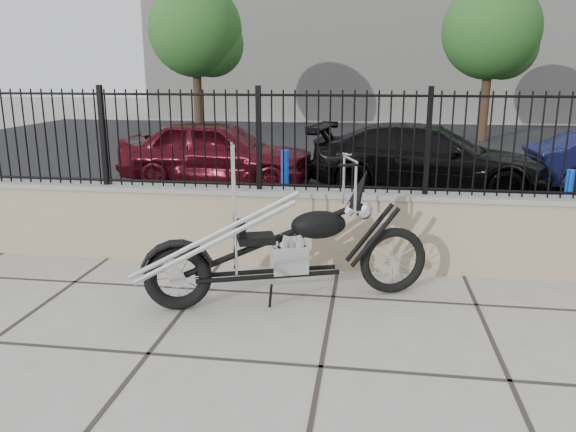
{
  "coord_description": "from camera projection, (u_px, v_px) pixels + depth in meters",
  "views": [
    {
      "loc": [
        0.34,
        -4.18,
        2.38
      ],
      "look_at": [
        -0.51,
        1.6,
        0.86
      ],
      "focal_mm": 35.0,
      "sensor_mm": 36.0,
      "label": 1
    }
  ],
  "objects": [
    {
      "name": "tree_right",
      "position": [
        491.0,
        26.0,
        18.66
      ],
      "size": [
        3.24,
        3.24,
        5.46
      ],
      "rotation": [
        0.0,
        0.0,
        0.4
      ],
      "color": "#382619",
      "rests_on": "ground_plane"
    },
    {
      "name": "car_black",
      "position": [
        428.0,
        158.0,
        11.18
      ],
      "size": [
        4.92,
        2.62,
        1.36
      ],
      "primitive_type": "imported",
      "rotation": [
        0.0,
        0.0,
        1.41
      ],
      "color": "black",
      "rests_on": "parking_lot"
    },
    {
      "name": "iron_fence",
      "position": [
        342.0,
        142.0,
        6.65
      ],
      "size": [
        14.0,
        0.08,
        1.2
      ],
      "primitive_type": "cube",
      "color": "black",
      "rests_on": "retaining_wall"
    },
    {
      "name": "retaining_wall",
      "position": [
        339.0,
        229.0,
        6.92
      ],
      "size": [
        14.0,
        0.36,
        0.96
      ],
      "primitive_type": "cube",
      "color": "gray",
      "rests_on": "ground_plane"
    },
    {
      "name": "ground_plane",
      "position": [
        321.0,
        367.0,
        4.65
      ],
      "size": [
        90.0,
        90.0,
        0.0
      ],
      "primitive_type": "plane",
      "color": "#99968E",
      "rests_on": "ground"
    },
    {
      "name": "background_building",
      "position": [
        368.0,
        38.0,
        29.01
      ],
      "size": [
        22.0,
        6.0,
        8.0
      ],
      "primitive_type": "cube",
      "color": "beige",
      "rests_on": "ground_plane"
    },
    {
      "name": "parking_lot",
      "position": [
        358.0,
        153.0,
        16.61
      ],
      "size": [
        30.0,
        30.0,
        0.0
      ],
      "primitive_type": "plane",
      "color": "black",
      "rests_on": "ground"
    },
    {
      "name": "tree_left",
      "position": [
        195.0,
        25.0,
        19.96
      ],
      "size": [
        3.34,
        3.34,
        5.63
      ],
      "rotation": [
        0.0,
        0.0,
        0.12
      ],
      "color": "#382619",
      "rests_on": "ground_plane"
    },
    {
      "name": "bollard_a",
      "position": [
        285.0,
        183.0,
        9.36
      ],
      "size": [
        0.17,
        0.17,
        1.11
      ],
      "primitive_type": "cylinder",
      "rotation": [
        0.0,
        0.0,
        -0.4
      ],
      "color": "#0B1CAC",
      "rests_on": "ground_plane"
    },
    {
      "name": "chopper_motorcycle",
      "position": [
        284.0,
        223.0,
        5.75
      ],
      "size": [
        2.88,
        1.42,
        1.72
      ],
      "primitive_type": null,
      "rotation": [
        0.0,
        0.0,
        0.34
      ],
      "color": "black",
      "rests_on": "ground_plane"
    },
    {
      "name": "bollard_b",
      "position": [
        567.0,
        204.0,
        8.11
      ],
      "size": [
        0.16,
        0.16,
        1.01
      ],
      "primitive_type": "cylinder",
      "rotation": [
        0.0,
        0.0,
        -0.42
      ],
      "color": "#0B14AD",
      "rests_on": "ground_plane"
    },
    {
      "name": "car_red",
      "position": [
        218.0,
        152.0,
        11.87
      ],
      "size": [
        4.22,
        1.93,
        1.4
      ],
      "primitive_type": "imported",
      "rotation": [
        0.0,
        0.0,
        1.51
      ],
      "color": "#480A14",
      "rests_on": "parking_lot"
    }
  ]
}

